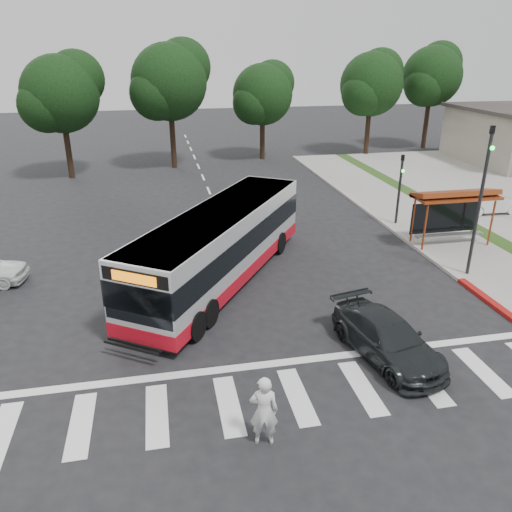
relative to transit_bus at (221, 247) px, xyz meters
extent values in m
plane|color=black|center=(1.07, -3.18, -1.57)|extent=(140.00, 140.00, 0.00)
cube|color=gray|center=(12.07, 4.82, -1.51)|extent=(4.00, 40.00, 0.12)
cube|color=#9E9991|center=(10.07, 4.82, -1.49)|extent=(0.30, 40.00, 0.15)
cube|color=maroon|center=(10.07, -5.18, -1.49)|extent=(0.32, 6.00, 0.15)
cube|color=silver|center=(1.07, -8.18, -1.56)|extent=(18.00, 2.60, 0.01)
cylinder|color=#903A18|center=(10.07, 1.22, -0.30)|extent=(0.10, 0.10, 2.30)
cylinder|color=#903A18|center=(13.67, 1.22, -0.30)|extent=(0.10, 0.10, 2.30)
cylinder|color=#903A18|center=(10.07, 2.42, -0.30)|extent=(0.10, 0.10, 2.30)
cylinder|color=#903A18|center=(13.67, 2.42, -0.30)|extent=(0.10, 0.10, 2.30)
cube|color=#903A18|center=(11.87, 1.82, 1.00)|extent=(4.20, 1.60, 0.12)
cube|color=#903A18|center=(11.87, 1.87, 1.15)|extent=(4.20, 1.32, 0.51)
cube|color=black|center=(11.87, 2.42, -0.25)|extent=(3.80, 0.06, 1.60)
cube|color=gray|center=(11.87, 1.82, -1.00)|extent=(3.60, 0.40, 0.08)
cylinder|color=black|center=(10.67, -1.68, 1.68)|extent=(0.14, 0.14, 6.50)
imported|color=black|center=(10.67, -1.68, 4.43)|extent=(0.16, 0.20, 1.00)
sphere|color=#19E533|center=(10.67, -1.86, 4.08)|extent=(0.18, 0.18, 0.18)
cylinder|color=black|center=(10.67, 5.32, 0.43)|extent=(0.14, 0.14, 4.00)
imported|color=black|center=(10.67, 5.32, 1.93)|extent=(0.16, 0.20, 1.00)
sphere|color=#19E533|center=(10.67, 5.14, 1.58)|extent=(0.18, 0.18, 0.18)
cylinder|color=black|center=(17.07, 24.82, 0.73)|extent=(0.44, 0.44, 4.40)
sphere|color=black|center=(17.07, 24.82, 4.73)|extent=(5.60, 5.60, 5.60)
sphere|color=black|center=(18.19, 25.66, 5.73)|extent=(4.20, 4.20, 4.20)
sphere|color=black|center=(16.09, 24.12, 4.03)|extent=(3.92, 3.92, 3.92)
cylinder|color=black|center=(24.07, 26.82, 0.85)|extent=(0.44, 0.44, 4.84)
sphere|color=black|center=(24.07, 26.82, 5.25)|extent=(5.60, 5.60, 5.60)
sphere|color=black|center=(25.19, 27.66, 6.35)|extent=(4.20, 4.20, 4.20)
sphere|color=black|center=(23.09, 26.12, 4.48)|extent=(3.92, 3.92, 3.92)
cylinder|color=black|center=(-0.93, 22.82, 0.85)|extent=(0.44, 0.44, 4.84)
sphere|color=black|center=(-0.93, 22.82, 5.25)|extent=(6.00, 6.00, 6.00)
sphere|color=black|center=(0.27, 23.72, 6.35)|extent=(4.50, 4.50, 4.50)
sphere|color=black|center=(-1.98, 22.07, 4.48)|extent=(4.20, 4.20, 4.20)
cylinder|color=black|center=(7.07, 24.82, 0.41)|extent=(0.44, 0.44, 3.96)
sphere|color=black|center=(7.07, 24.82, 4.01)|extent=(5.20, 5.20, 5.20)
sphere|color=black|center=(8.11, 25.60, 4.91)|extent=(3.90, 3.90, 3.90)
sphere|color=black|center=(6.16, 24.17, 3.38)|extent=(3.64, 3.64, 3.64)
cylinder|color=black|center=(-8.93, 20.82, 0.63)|extent=(0.44, 0.44, 4.40)
sphere|color=black|center=(-8.93, 20.82, 4.63)|extent=(5.60, 5.60, 5.60)
sphere|color=black|center=(-7.81, 21.66, 5.63)|extent=(4.20, 4.20, 4.20)
sphere|color=black|center=(-9.91, 20.12, 3.93)|extent=(3.92, 3.92, 3.92)
imported|color=silver|center=(-0.27, -9.76, -0.58)|extent=(0.80, 0.61, 1.98)
imported|color=#222527|center=(4.45, -6.76, -0.90)|extent=(2.78, 4.91, 1.34)
imported|color=silver|center=(17.11, 6.05, -0.86)|extent=(3.75, 1.37, 1.23)
camera|label=1|loc=(-2.42, -19.45, 7.73)|focal=35.00mm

